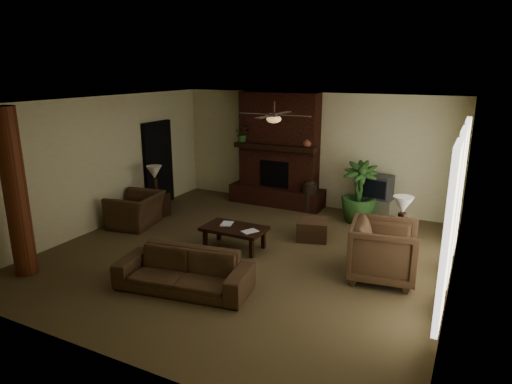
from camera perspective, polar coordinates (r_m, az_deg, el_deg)
The scene contains 23 objects.
room_shell at distance 8.02m, azimuth -1.29°, elevation 1.38°, with size 7.00×7.00×7.00m.
fireplace at distance 11.24m, azimuth 2.85°, elevation 4.21°, with size 2.40×0.70×2.80m.
windows at distance 7.34m, azimuth 24.05°, elevation -1.75°, with size 0.08×3.65×2.35m.
log_column at distance 8.21m, azimuth -28.32°, elevation -0.17°, with size 0.36×0.36×2.80m, color brown.
doorway at distance 11.43m, azimuth -12.35°, elevation 3.52°, with size 0.10×1.00×2.10m, color black.
ceiling_fan at distance 7.91m, azimuth 2.29°, elevation 9.50°, with size 1.35×1.35×0.37m.
sofa at distance 7.12m, azimuth -9.23°, elevation -9.13°, with size 2.11×0.62×0.82m, color #4A341F.
armchair_left at distance 10.11m, azimuth -15.10°, elevation -1.56°, with size 1.10×0.71×0.96m, color #4A341F.
armchair_right at distance 7.60m, azimuth 15.99°, elevation -6.93°, with size 1.04×0.97×1.07m, color #4A341F.
coffee_table at distance 8.58m, azimuth -2.79°, elevation -4.86°, with size 1.20×0.70×0.43m.
ottoman at distance 9.17m, azimuth 7.20°, elevation -4.75°, with size 0.60×0.60×0.40m, color #4A341F.
tv_stand at distance 10.67m, azimuth 14.84°, elevation -1.95°, with size 0.85×0.50×0.50m, color silver.
tv at distance 10.51m, azimuth 15.13°, elevation 0.68°, with size 0.72×0.62×0.52m.
floor_vase at distance 10.83m, azimuth 6.85°, elevation -0.27°, with size 0.34×0.34×0.77m.
floor_plant at distance 10.29m, azimuth 12.88°, elevation -1.66°, with size 0.77×1.38×0.77m, color #2E5622.
side_table_left at distance 10.73m, azimuth -12.70°, elevation -1.55°, with size 0.50×0.50×0.55m, color black.
lamp_left at distance 10.54m, azimuth -12.83°, elevation 2.22°, with size 0.38×0.38×0.65m.
side_table_right at distance 8.45m, azimuth 17.73°, elevation -6.65°, with size 0.50×0.50×0.55m, color black.
lamp_right at distance 8.25m, azimuth 18.22°, elevation -1.89°, with size 0.38×0.38×0.65m.
mantel_plant at distance 11.32m, azimuth -1.70°, elevation 7.22°, with size 0.38×0.42×0.33m, color #2E5622.
mantel_vase at distance 10.66m, azimuth 6.60°, elevation 6.32°, with size 0.22×0.23×0.22m, color #97523C.
book_a at distance 8.68m, azimuth -4.44°, elevation -3.21°, with size 0.22×0.03×0.29m, color #999999.
book_b at distance 8.33m, azimuth -1.21°, elevation -3.98°, with size 0.21×0.02×0.29m, color #999999.
Camera 1 is at (3.66, -6.85, 3.36)m, focal length 31.37 mm.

